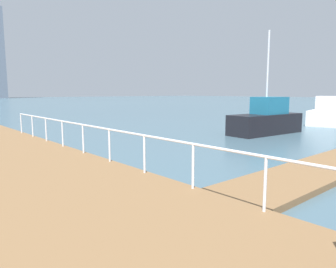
{
  "coord_description": "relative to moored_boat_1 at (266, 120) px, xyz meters",
  "views": [
    {
      "loc": [
        -8.21,
        6.25,
        2.64
      ],
      "look_at": [
        -1.19,
        14.34,
        1.19
      ],
      "focal_mm": 33.36,
      "sensor_mm": 36.0,
      "label": 1
    }
  ],
  "objects": [
    {
      "name": "floating_dock",
      "position": [
        -6.3,
        -6.47,
        -0.8
      ],
      "size": [
        13.21,
        2.0,
        0.18
      ],
      "primitive_type": "cube",
      "color": "olive",
      "rests_on": "ground_plane"
    },
    {
      "name": "moored_boat_1",
      "position": [
        0.0,
        0.0,
        0.0
      ],
      "size": [
        5.55,
        2.17,
        6.37
      ],
      "color": "black",
      "rests_on": "ground_plane"
    },
    {
      "name": "moored_boat_2",
      "position": [
        8.71,
        -0.13,
        -0.04
      ],
      "size": [
        4.81,
        3.13,
        2.3
      ],
      "color": "white",
      "rests_on": "ground_plane"
    },
    {
      "name": "boardwalk_railing",
      "position": [
        -12.55,
        -7.71,
        0.37
      ],
      "size": [
        0.06,
        30.16,
        1.08
      ],
      "color": "white",
      "rests_on": "boardwalk"
    },
    {
      "name": "ground_plane",
      "position": [
        -9.4,
        2.97,
        -0.89
      ],
      "size": [
        300.0,
        300.0,
        0.0
      ],
      "primitive_type": "plane",
      "color": "#476675"
    }
  ]
}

